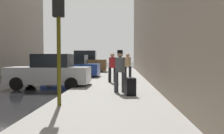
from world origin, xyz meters
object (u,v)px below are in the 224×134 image
object	(u,v)px
parked_bronze_suv	(84,63)
rolling_suitcase	(130,86)
pedestrian_in_tan_coat	(128,65)
parked_silver_sedan	(50,72)
traffic_light	(59,20)
pedestrian_with_beanie	(120,69)
pedestrian_in_red_jacket	(112,66)
fire_hydrant	(98,71)
parked_blue_sedan	(72,67)

from	to	relation	value
parked_bronze_suv	rolling_suitcase	xyz separation A→B (m)	(4.10, -15.02, -0.54)
pedestrian_in_tan_coat	parked_silver_sedan	bearing A→B (deg)	-140.71
traffic_light	pedestrian_with_beanie	bearing A→B (deg)	57.86
pedestrian_in_red_jacket	rolling_suitcase	xyz separation A→B (m)	(0.88, -4.88, -0.61)
fire_hydrant	traffic_light	size ratio (longest dim) A/B	0.20
parked_silver_sedan	fire_hydrant	world-z (taller)	parked_silver_sedan
rolling_suitcase	parked_bronze_suv	bearing A→B (deg)	105.25
fire_hydrant	pedestrian_in_tan_coat	xyz separation A→B (m)	(2.36, -4.06, 0.61)
parked_silver_sedan	pedestrian_in_red_jacket	world-z (taller)	pedestrian_in_red_jacket
fire_hydrant	parked_silver_sedan	bearing A→B (deg)	-103.58
parked_blue_sedan	parked_bronze_suv	xyz separation A→B (m)	(-0.00, 6.02, 0.18)
pedestrian_in_tan_coat	pedestrian_in_red_jacket	distance (m)	2.00
parked_blue_sedan	parked_bronze_suv	distance (m)	6.02
parked_blue_sedan	pedestrian_with_beanie	xyz separation A→B (m)	(3.69, -8.25, 0.29)
traffic_light	pedestrian_in_tan_coat	distance (m)	9.27
parked_bronze_suv	pedestrian_in_tan_coat	size ratio (longest dim) A/B	2.72
parked_silver_sedan	rolling_suitcase	distance (m)	5.24
traffic_light	pedestrian_in_tan_coat	world-z (taller)	traffic_light
parked_bronze_suv	rolling_suitcase	bearing A→B (deg)	-74.75
pedestrian_in_tan_coat	rolling_suitcase	world-z (taller)	pedestrian_in_tan_coat
pedestrian_in_tan_coat	rolling_suitcase	size ratio (longest dim) A/B	1.64
pedestrian_in_tan_coat	pedestrian_with_beanie	bearing A→B (deg)	-94.53
parked_silver_sedan	parked_blue_sedan	bearing A→B (deg)	90.00
parked_bronze_suv	pedestrian_in_tan_coat	world-z (taller)	parked_bronze_suv
parked_bronze_suv	rolling_suitcase	distance (m)	15.58
pedestrian_in_red_jacket	rolling_suitcase	world-z (taller)	pedestrian_in_red_jacket
traffic_light	rolling_suitcase	distance (m)	3.86
parked_silver_sedan	pedestrian_in_red_jacket	bearing A→B (deg)	26.92
parked_blue_sedan	pedestrian_in_tan_coat	distance (m)	4.79
traffic_light	pedestrian_in_tan_coat	xyz separation A→B (m)	(2.31, 8.83, -1.65)
parked_blue_sedan	pedestrian_in_tan_coat	size ratio (longest dim) A/B	2.49
parked_blue_sedan	rolling_suitcase	world-z (taller)	parked_blue_sedan
parked_silver_sedan	traffic_light	xyz separation A→B (m)	(1.85, -5.42, 1.91)
parked_bronze_suv	pedestrian_in_tan_coat	bearing A→B (deg)	-63.57
parked_bronze_suv	traffic_light	distance (m)	17.39
parked_blue_sedan	pedestrian_in_red_jacket	world-z (taller)	pedestrian_in_red_jacket
parked_blue_sedan	parked_bronze_suv	size ratio (longest dim) A/B	0.92
pedestrian_in_tan_coat	pedestrian_in_red_jacket	world-z (taller)	same
pedestrian_with_beanie	rolling_suitcase	xyz separation A→B (m)	(0.40, -0.75, -0.65)
rolling_suitcase	traffic_light	bearing A→B (deg)	-135.84
traffic_light	rolling_suitcase	bearing A→B (deg)	44.16
traffic_light	pedestrian_in_red_jacket	world-z (taller)	traffic_light
fire_hydrant	rolling_suitcase	distance (m)	10.95
fire_hydrant	pedestrian_with_beanie	xyz separation A→B (m)	(1.89, -9.96, 0.64)
rolling_suitcase	pedestrian_with_beanie	bearing A→B (deg)	118.10
parked_silver_sedan	parked_bronze_suv	xyz separation A→B (m)	(-0.00, 11.78, 0.18)
parked_bronze_suv	traffic_light	xyz separation A→B (m)	(1.85, -17.20, 1.73)
parked_blue_sedan	pedestrian_in_red_jacket	bearing A→B (deg)	-52.03
fire_hydrant	rolling_suitcase	world-z (taller)	rolling_suitcase
parked_silver_sedan	pedestrian_in_tan_coat	xyz separation A→B (m)	(4.16, 3.41, 0.26)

